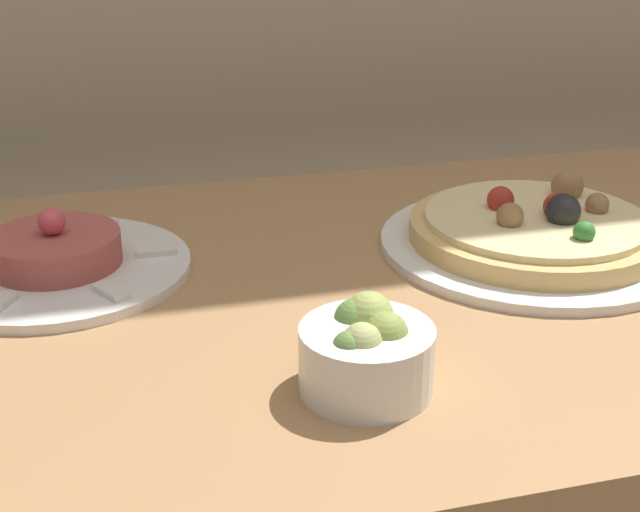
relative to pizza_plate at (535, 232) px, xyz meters
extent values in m
cube|color=#AD7F51|center=(-0.15, -0.03, -0.04)|extent=(1.43, 0.67, 0.03)
cylinder|color=white|center=(0.00, 0.00, -0.01)|extent=(0.32, 0.32, 0.01)
cylinder|color=#DBB26B|center=(0.00, 0.00, 0.00)|extent=(0.26, 0.26, 0.02)
cylinder|color=beige|center=(0.00, 0.00, 0.02)|extent=(0.23, 0.23, 0.01)
sphere|color=#387F33|center=(0.01, -0.07, 0.03)|extent=(0.02, 0.02, 0.02)
sphere|color=#997047|center=(0.06, -0.01, 0.03)|extent=(0.02, 0.02, 0.02)
sphere|color=#997047|center=(0.06, 0.05, 0.03)|extent=(0.03, 0.03, 0.03)
sphere|color=#997047|center=(-0.04, -0.02, 0.03)|extent=(0.03, 0.03, 0.03)
sphere|color=#B22D23|center=(0.02, 0.00, 0.03)|extent=(0.03, 0.03, 0.03)
sphere|color=#B22D23|center=(-0.03, 0.03, 0.03)|extent=(0.03, 0.03, 0.03)
sphere|color=black|center=(0.02, -0.02, 0.03)|extent=(0.04, 0.04, 0.04)
cylinder|color=white|center=(-0.48, 0.06, -0.01)|extent=(0.26, 0.26, 0.01)
cylinder|color=#B2514C|center=(-0.48, 0.06, 0.01)|extent=(0.13, 0.13, 0.03)
sphere|color=#DB4C5B|center=(-0.48, 0.06, 0.04)|extent=(0.03, 0.03, 0.03)
cube|color=white|center=(-0.38, 0.06, -0.01)|extent=(0.04, 0.02, 0.01)
cube|color=white|center=(-0.43, 0.15, -0.01)|extent=(0.03, 0.04, 0.01)
cube|color=white|center=(-0.53, 0.15, -0.01)|extent=(0.03, 0.04, 0.01)
cube|color=white|center=(-0.43, -0.02, -0.01)|extent=(0.03, 0.04, 0.01)
cylinder|color=white|center=(-0.25, -0.22, 0.01)|extent=(0.10, 0.10, 0.05)
sphere|color=#B7BC70|center=(-0.26, -0.23, 0.03)|extent=(0.03, 0.03, 0.03)
sphere|color=#8EA34C|center=(-0.24, -0.22, 0.03)|extent=(0.03, 0.03, 0.03)
sphere|color=#668E42|center=(-0.27, -0.23, 0.03)|extent=(0.02, 0.02, 0.02)
sphere|color=#A3B25B|center=(-0.24, -0.20, 0.03)|extent=(0.04, 0.04, 0.04)
sphere|color=#668E42|center=(-0.26, -0.20, 0.03)|extent=(0.03, 0.03, 0.03)
camera|label=1|loc=(-0.44, -0.77, 0.34)|focal=50.00mm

